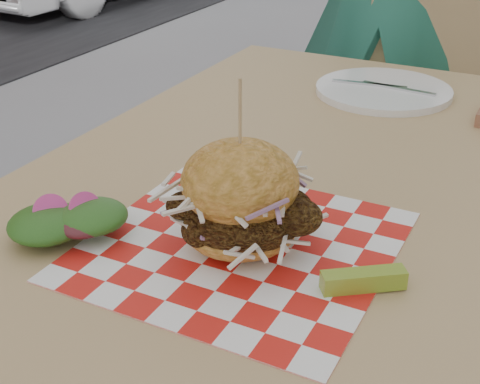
# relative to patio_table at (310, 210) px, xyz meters

# --- Properties ---
(patio_table) EXTENTS (0.80, 1.20, 0.75)m
(patio_table) POSITION_rel_patio_table_xyz_m (0.00, 0.00, 0.00)
(patio_table) COLOR tan
(patio_table) RESTS_ON ground
(patio_chair) EXTENTS (0.49, 0.50, 0.95)m
(patio_chair) POSITION_rel_patio_table_xyz_m (-0.02, 0.91, -0.12)
(patio_chair) COLOR tan
(patio_chair) RESTS_ON ground
(paper_liner) EXTENTS (0.36, 0.36, 0.00)m
(paper_liner) POSITION_rel_patio_table_xyz_m (0.01, -0.26, 0.08)
(paper_liner) COLOR red
(paper_liner) RESTS_ON patio_table
(sandwich) EXTENTS (0.19, 0.19, 0.21)m
(sandwich) POSITION_rel_patio_table_xyz_m (0.01, -0.26, 0.14)
(sandwich) COLOR gold
(sandwich) RESTS_ON paper_liner
(pickle_spear) EXTENTS (0.09, 0.07, 0.02)m
(pickle_spear) POSITION_rel_patio_table_xyz_m (0.17, -0.28, 0.09)
(pickle_spear) COLOR #8EAC31
(pickle_spear) RESTS_ON paper_liner
(side_salad) EXTENTS (0.14, 0.14, 0.05)m
(side_salad) POSITION_rel_patio_table_xyz_m (-0.20, -0.34, 0.09)
(side_salad) COLOR #3F1419
(side_salad) RESTS_ON patio_table
(place_setting) EXTENTS (0.27, 0.27, 0.02)m
(place_setting) POSITION_rel_patio_table_xyz_m (0.00, 0.38, 0.09)
(place_setting) COLOR white
(place_setting) RESTS_ON patio_table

